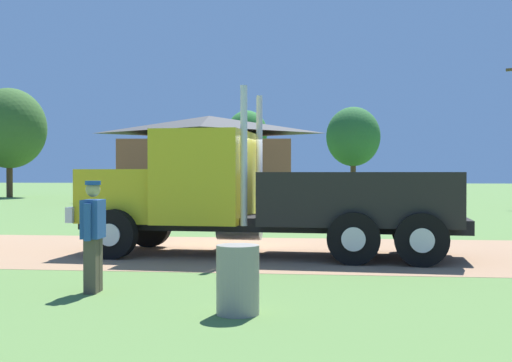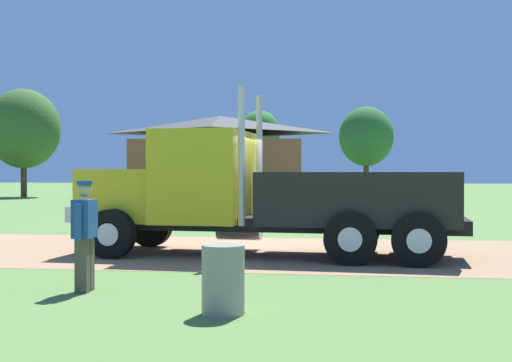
{
  "view_description": "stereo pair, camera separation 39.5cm",
  "coord_description": "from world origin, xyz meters",
  "px_view_note": "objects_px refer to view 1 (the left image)",
  "views": [
    {
      "loc": [
        2.02,
        -14.45,
        1.74
      ],
      "look_at": [
        0.35,
        0.39,
        1.56
      ],
      "focal_mm": 46.26,
      "sensor_mm": 36.0,
      "label": 1
    },
    {
      "loc": [
        2.42,
        -14.4,
        1.74
      ],
      "look_at": [
        0.35,
        0.39,
        1.56
      ],
      "focal_mm": 46.26,
      "sensor_mm": 36.0,
      "label": 2
    }
  ],
  "objects_px": {
    "visitor_standing_near": "(93,232)",
    "steel_barrel": "(238,280)",
    "truck_foreground_white": "(262,197)",
    "shed_building": "(209,161)"
  },
  "relations": [
    {
      "from": "visitor_standing_near",
      "to": "steel_barrel",
      "type": "distance_m",
      "value": 2.65
    },
    {
      "from": "truck_foreground_white",
      "to": "visitor_standing_near",
      "type": "relative_size",
      "value": 5.06
    },
    {
      "from": "truck_foreground_white",
      "to": "visitor_standing_near",
      "type": "xyz_separation_m",
      "value": [
        -2.0,
        -4.58,
        -0.36
      ]
    },
    {
      "from": "visitor_standing_near",
      "to": "steel_barrel",
      "type": "bearing_deg",
      "value": -28.19
    },
    {
      "from": "truck_foreground_white",
      "to": "steel_barrel",
      "type": "xyz_separation_m",
      "value": [
        0.31,
        -5.82,
        -0.81
      ]
    },
    {
      "from": "truck_foreground_white",
      "to": "shed_building",
      "type": "height_order",
      "value": "shed_building"
    },
    {
      "from": "visitor_standing_near",
      "to": "truck_foreground_white",
      "type": "bearing_deg",
      "value": 66.45
    },
    {
      "from": "steel_barrel",
      "to": "shed_building",
      "type": "height_order",
      "value": "shed_building"
    },
    {
      "from": "steel_barrel",
      "to": "shed_building",
      "type": "distance_m",
      "value": 31.57
    },
    {
      "from": "visitor_standing_near",
      "to": "shed_building",
      "type": "xyz_separation_m",
      "value": [
        -3.79,
        29.67,
        1.62
      ]
    }
  ]
}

